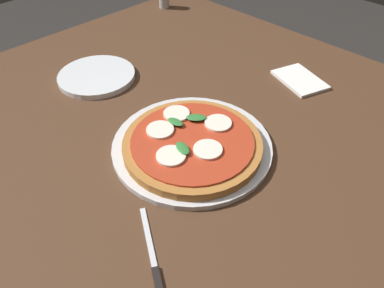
{
  "coord_description": "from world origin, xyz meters",
  "views": [
    {
      "loc": [
        0.44,
        -0.41,
        1.22
      ],
      "look_at": [
        0.05,
        -0.02,
        0.73
      ],
      "focal_mm": 33.87,
      "sensor_mm": 36.0,
      "label": 1
    }
  ],
  "objects_px": {
    "napkin": "(300,80)",
    "knife": "(155,268)",
    "plate_white": "(97,76)",
    "serving_tray": "(192,145)",
    "pizza": "(192,143)",
    "dining_table": "(183,159)"
  },
  "relations": [
    {
      "from": "pizza",
      "to": "napkin",
      "type": "distance_m",
      "value": 0.38
    },
    {
      "from": "pizza",
      "to": "serving_tray",
      "type": "bearing_deg",
      "value": 135.5
    },
    {
      "from": "napkin",
      "to": "pizza",
      "type": "bearing_deg",
      "value": -91.5
    },
    {
      "from": "napkin",
      "to": "knife",
      "type": "bearing_deg",
      "value": -77.76
    },
    {
      "from": "napkin",
      "to": "knife",
      "type": "xyz_separation_m",
      "value": [
        0.13,
        -0.6,
        -0.0
      ]
    },
    {
      "from": "plate_white",
      "to": "knife",
      "type": "xyz_separation_m",
      "value": [
        0.51,
        -0.24,
        -0.0
      ]
    },
    {
      "from": "dining_table",
      "to": "napkin",
      "type": "distance_m",
      "value": 0.37
    },
    {
      "from": "pizza",
      "to": "knife",
      "type": "bearing_deg",
      "value": -57.52
    },
    {
      "from": "plate_white",
      "to": "napkin",
      "type": "bearing_deg",
      "value": 43.34
    },
    {
      "from": "dining_table",
      "to": "pizza",
      "type": "height_order",
      "value": "pizza"
    },
    {
      "from": "knife",
      "to": "plate_white",
      "type": "bearing_deg",
      "value": 154.42
    },
    {
      "from": "serving_tray",
      "to": "pizza",
      "type": "bearing_deg",
      "value": -44.5
    },
    {
      "from": "knife",
      "to": "serving_tray",
      "type": "bearing_deg",
      "value": 123.06
    },
    {
      "from": "dining_table",
      "to": "serving_tray",
      "type": "height_order",
      "value": "serving_tray"
    },
    {
      "from": "dining_table",
      "to": "plate_white",
      "type": "xyz_separation_m",
      "value": [
        -0.3,
        -0.01,
        0.09
      ]
    },
    {
      "from": "serving_tray",
      "to": "knife",
      "type": "distance_m",
      "value": 0.27
    },
    {
      "from": "serving_tray",
      "to": "knife",
      "type": "xyz_separation_m",
      "value": [
        0.15,
        -0.23,
        -0.0
      ]
    },
    {
      "from": "plate_white",
      "to": "knife",
      "type": "bearing_deg",
      "value": -25.58
    },
    {
      "from": "serving_tray",
      "to": "pizza",
      "type": "distance_m",
      "value": 0.02
    },
    {
      "from": "dining_table",
      "to": "napkin",
      "type": "height_order",
      "value": "napkin"
    },
    {
      "from": "plate_white",
      "to": "napkin",
      "type": "height_order",
      "value": "plate_white"
    },
    {
      "from": "pizza",
      "to": "knife",
      "type": "distance_m",
      "value": 0.26
    }
  ]
}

